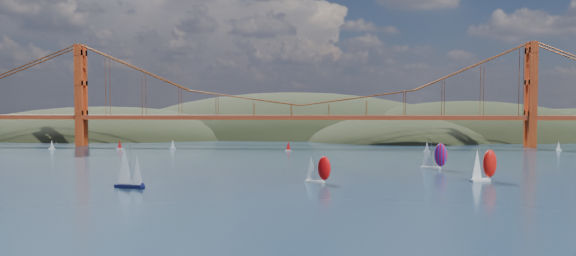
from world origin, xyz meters
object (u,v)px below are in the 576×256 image
(racer_rwb, at_px, (434,155))
(racer_1, at_px, (483,165))
(racer_0, at_px, (317,168))
(sloop_navy, at_px, (128,168))

(racer_rwb, bearing_deg, racer_1, -52.34)
(racer_0, height_order, racer_1, racer_1)
(sloop_navy, relative_size, racer_1, 1.19)
(racer_1, bearing_deg, sloop_navy, 164.10)
(racer_1, distance_m, racer_rwb, 31.77)
(racer_0, bearing_deg, sloop_navy, -147.76)
(racer_0, height_order, racer_rwb, racer_rwb)
(sloop_navy, xyz_separation_m, racer_1, (101.62, 18.92, -0.57))
(sloop_navy, bearing_deg, racer_rwb, 40.26)
(sloop_navy, xyz_separation_m, racer_0, (52.11, 12.83, -1.40))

